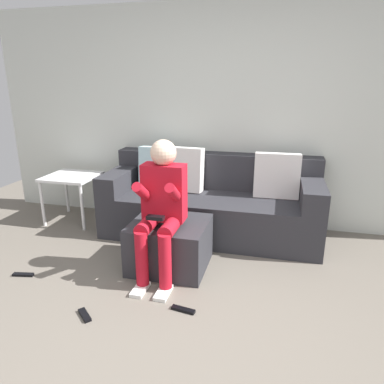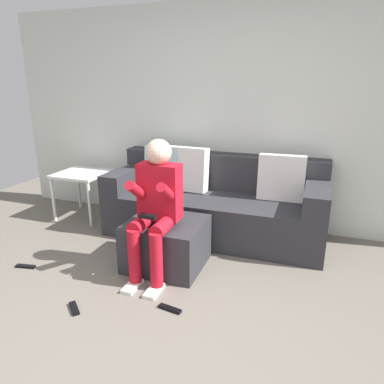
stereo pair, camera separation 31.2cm
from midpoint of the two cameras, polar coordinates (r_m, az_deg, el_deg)
ground_plane at (r=2.38m, az=-8.32°, el=-25.47°), size 7.34×7.34×0.00m
wall_back at (r=4.05m, az=3.84°, el=11.69°), size 5.64×0.10×2.42m
couch_sectional at (r=3.86m, az=0.70°, el=-1.65°), size 2.28×0.85×0.93m
ottoman at (r=3.22m, az=-6.38°, el=-8.43°), size 0.67×0.60×0.43m
person_seated at (r=2.92m, az=-8.05°, el=-1.84°), size 0.35×0.59×1.17m
side_table at (r=4.44m, az=-20.65°, el=1.52°), size 0.57×0.55×0.56m
remote_near_ottoman at (r=2.74m, az=-4.86°, el=-18.41°), size 0.19×0.07×0.02m
remote_by_storage_bin at (r=2.84m, az=-20.08°, el=-18.17°), size 0.15×0.14×0.02m
remote_under_side_table at (r=3.54m, az=-27.87°, el=-11.72°), size 0.18×0.07×0.02m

